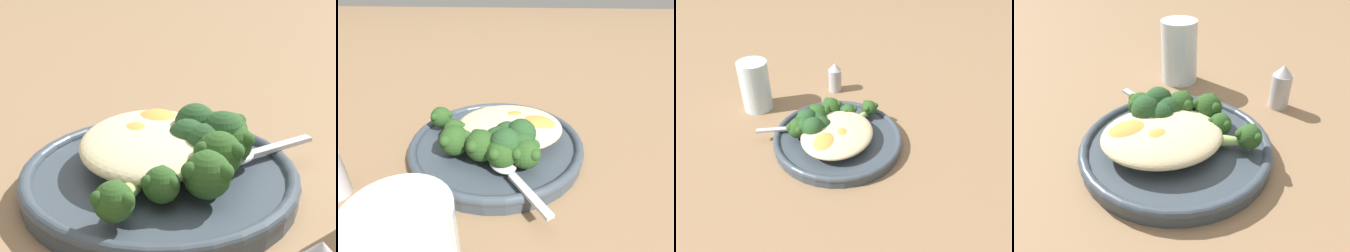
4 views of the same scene
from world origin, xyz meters
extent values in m
plane|color=#846647|center=(0.00, 0.00, 0.00)|extent=(4.00, 4.00, 0.00)
cylinder|color=#38424C|center=(0.00, -0.01, 0.01)|extent=(0.23, 0.23, 0.02)
torus|color=#38424C|center=(0.00, -0.01, 0.02)|extent=(0.23, 0.23, 0.01)
ellipsoid|color=beige|center=(-0.02, -0.02, 0.04)|extent=(0.14, 0.12, 0.03)
ellipsoid|color=#9EBC66|center=(0.03, -0.03, 0.03)|extent=(0.10, 0.04, 0.01)
sphere|color=#284C1E|center=(0.08, -0.04, 0.04)|extent=(0.03, 0.03, 0.03)
sphere|color=#284C1E|center=(0.09, -0.03, 0.04)|extent=(0.01, 0.01, 0.01)
sphere|color=#284C1E|center=(0.07, -0.04, 0.04)|extent=(0.01, 0.01, 0.01)
sphere|color=#284C1E|center=(0.09, -0.05, 0.04)|extent=(0.01, 0.01, 0.01)
ellipsoid|color=#9EBC66|center=(0.01, -0.01, 0.03)|extent=(0.09, 0.03, 0.02)
sphere|color=#284C1E|center=(0.06, -0.01, 0.04)|extent=(0.03, 0.03, 0.03)
sphere|color=#284C1E|center=(0.06, 0.00, 0.04)|extent=(0.01, 0.01, 0.01)
sphere|color=#284C1E|center=(0.04, -0.01, 0.04)|extent=(0.01, 0.01, 0.01)
sphere|color=#284C1E|center=(0.06, -0.02, 0.04)|extent=(0.01, 0.01, 0.01)
ellipsoid|color=#9EBC66|center=(0.01, 0.00, 0.03)|extent=(0.08, 0.07, 0.02)
sphere|color=#284C1E|center=(0.05, 0.03, 0.04)|extent=(0.04, 0.04, 0.04)
sphere|color=#284C1E|center=(0.05, 0.04, 0.05)|extent=(0.01, 0.01, 0.01)
sphere|color=#284C1E|center=(0.03, 0.03, 0.05)|extent=(0.01, 0.01, 0.01)
sphere|color=#284C1E|center=(0.05, 0.01, 0.05)|extent=(0.01, 0.01, 0.01)
ellipsoid|color=#9EBC66|center=(0.00, 0.00, 0.03)|extent=(0.04, 0.07, 0.01)
sphere|color=#284C1E|center=(0.01, 0.03, 0.04)|extent=(0.04, 0.04, 0.04)
sphere|color=#284C1E|center=(0.02, 0.05, 0.05)|extent=(0.01, 0.01, 0.01)
sphere|color=#284C1E|center=(0.00, 0.03, 0.05)|extent=(0.01, 0.01, 0.01)
sphere|color=#284C1E|center=(0.02, 0.02, 0.05)|extent=(0.01, 0.01, 0.01)
ellipsoid|color=#9EBC66|center=(-0.01, 0.00, 0.03)|extent=(0.02, 0.09, 0.01)
sphere|color=#284C1E|center=(-0.01, 0.05, 0.04)|extent=(0.04, 0.04, 0.04)
sphere|color=#284C1E|center=(-0.01, 0.06, 0.05)|extent=(0.01, 0.01, 0.01)
sphere|color=#284C1E|center=(-0.03, 0.05, 0.05)|extent=(0.01, 0.01, 0.01)
sphere|color=#284C1E|center=(-0.01, 0.03, 0.05)|extent=(0.01, 0.01, 0.01)
ellipsoid|color=#9EBC66|center=(-0.02, 0.00, 0.03)|extent=(0.06, 0.09, 0.02)
sphere|color=#284C1E|center=(-0.04, 0.04, 0.04)|extent=(0.03, 0.03, 0.03)
sphere|color=#284C1E|center=(-0.03, 0.05, 0.05)|extent=(0.01, 0.01, 0.01)
sphere|color=#284C1E|center=(-0.05, 0.05, 0.05)|extent=(0.01, 0.01, 0.01)
sphere|color=#284C1E|center=(-0.05, 0.03, 0.05)|extent=(0.01, 0.01, 0.01)
sphere|color=#284C1E|center=(-0.03, 0.03, 0.05)|extent=(0.01, 0.01, 0.01)
ellipsoid|color=orange|center=(-0.02, -0.03, 0.04)|extent=(0.07, 0.06, 0.03)
ellipsoid|color=orange|center=(-0.05, -0.02, 0.04)|extent=(0.07, 0.06, 0.03)
sphere|color=#234723|center=(-0.01, 0.02, 0.04)|extent=(0.04, 0.04, 0.04)
sphere|color=#234723|center=(-0.02, 0.04, 0.05)|extent=(0.04, 0.04, 0.04)
sphere|color=#234723|center=(-0.03, 0.03, 0.04)|extent=(0.04, 0.04, 0.04)
sphere|color=#234723|center=(-0.03, 0.01, 0.05)|extent=(0.04, 0.04, 0.04)
sphere|color=#234723|center=(-0.02, 0.01, 0.04)|extent=(0.04, 0.04, 0.04)
cube|color=#B7B7BC|center=(-0.05, 0.09, 0.02)|extent=(0.05, 0.06, 0.00)
ellipsoid|color=#B7B7BC|center=(-0.01, 0.05, 0.03)|extent=(0.05, 0.05, 0.01)
cylinder|color=silver|center=(0.03, 0.19, 0.05)|extent=(0.06, 0.06, 0.11)
cylinder|color=#B2B2B7|center=(0.17, 0.08, 0.03)|extent=(0.03, 0.03, 0.05)
cone|color=#B2B2B7|center=(0.17, 0.08, 0.06)|extent=(0.03, 0.03, 0.02)
camera|label=1|loc=(0.42, 0.02, 0.24)|focal=60.00mm
camera|label=2|loc=(-0.04, 0.29, 0.21)|focal=28.00mm
camera|label=3|loc=(-0.41, -0.24, 0.38)|focal=35.00mm
camera|label=4|loc=(-0.03, -0.33, 0.26)|focal=35.00mm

